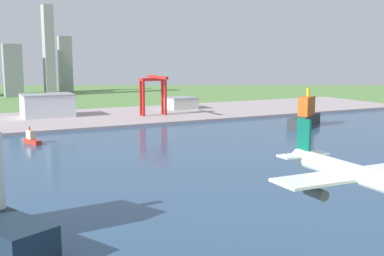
{
  "coord_description": "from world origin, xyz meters",
  "views": [
    {
      "loc": [
        -71.11,
        14.62,
        65.02
      ],
      "look_at": [
        19.7,
        194.65,
        34.05
      ],
      "focal_mm": 45.63,
      "sensor_mm": 36.0,
      "label": 1
    }
  ],
  "objects_px": {
    "warehouse_main": "(47,105)",
    "warehouse_annex": "(181,103)",
    "tugboat_small": "(32,139)",
    "airplane_landing": "(357,175)",
    "container_barge": "(305,116)",
    "port_crane_red": "(154,86)"
  },
  "relations": [
    {
      "from": "airplane_landing",
      "to": "warehouse_annex",
      "type": "distance_m",
      "value": 475.13
    },
    {
      "from": "airplane_landing",
      "to": "warehouse_main",
      "type": "distance_m",
      "value": 437.87
    },
    {
      "from": "tugboat_small",
      "to": "container_barge",
      "type": "bearing_deg",
      "value": -5.44
    },
    {
      "from": "container_barge",
      "to": "tugboat_small",
      "type": "bearing_deg",
      "value": 174.56
    },
    {
      "from": "container_barge",
      "to": "port_crane_red",
      "type": "height_order",
      "value": "port_crane_red"
    },
    {
      "from": "container_barge",
      "to": "warehouse_annex",
      "type": "xyz_separation_m",
      "value": [
        -47.36,
        159.41,
        -0.63
      ]
    },
    {
      "from": "warehouse_annex",
      "to": "container_barge",
      "type": "bearing_deg",
      "value": -73.45
    },
    {
      "from": "tugboat_small",
      "to": "container_barge",
      "type": "xyz_separation_m",
      "value": [
        232.63,
        -22.14,
        6.05
      ]
    },
    {
      "from": "tugboat_small",
      "to": "warehouse_main",
      "type": "xyz_separation_m",
      "value": [
        36.11,
        133.28,
        10.19
      ]
    },
    {
      "from": "airplane_landing",
      "to": "warehouse_main",
      "type": "height_order",
      "value": "airplane_landing"
    },
    {
      "from": "port_crane_red",
      "to": "warehouse_annex",
      "type": "distance_m",
      "value": 71.94
    },
    {
      "from": "airplane_landing",
      "to": "container_barge",
      "type": "bearing_deg",
      "value": 51.5
    },
    {
      "from": "tugboat_small",
      "to": "warehouse_annex",
      "type": "bearing_deg",
      "value": 36.54
    },
    {
      "from": "container_barge",
      "to": "warehouse_main",
      "type": "distance_m",
      "value": 250.58
    },
    {
      "from": "tugboat_small",
      "to": "port_crane_red",
      "type": "xyz_separation_m",
      "value": [
        133.88,
        92.51,
        28.47
      ]
    },
    {
      "from": "warehouse_main",
      "to": "container_barge",
      "type": "bearing_deg",
      "value": -38.34
    },
    {
      "from": "warehouse_main",
      "to": "warehouse_annex",
      "type": "relative_size",
      "value": 1.57
    },
    {
      "from": "tugboat_small",
      "to": "airplane_landing",
      "type": "bearing_deg",
      "value": -88.22
    },
    {
      "from": "airplane_landing",
      "to": "warehouse_annex",
      "type": "bearing_deg",
      "value": 68.22
    },
    {
      "from": "airplane_landing",
      "to": "port_crane_red",
      "type": "height_order",
      "value": "airplane_landing"
    },
    {
      "from": "warehouse_main",
      "to": "warehouse_annex",
      "type": "height_order",
      "value": "warehouse_main"
    },
    {
      "from": "tugboat_small",
      "to": "port_crane_red",
      "type": "height_order",
      "value": "port_crane_red"
    }
  ]
}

